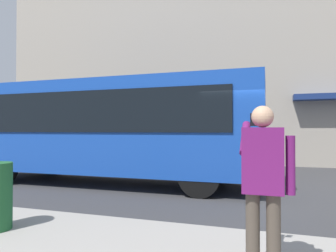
{
  "coord_description": "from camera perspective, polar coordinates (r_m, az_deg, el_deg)",
  "views": [
    {
      "loc": [
        -0.24,
        8.13,
        1.6
      ],
      "look_at": [
        2.45,
        -0.15,
        1.72
      ],
      "focal_mm": 32.81,
      "sensor_mm": 36.0,
      "label": 1
    }
  ],
  "objects": [
    {
      "name": "pedestrian_photographer",
      "position": [
        3.27,
        17.26,
        -8.86
      ],
      "size": [
        0.53,
        0.52,
        1.7
      ],
      "color": "#4C4238",
      "rests_on": "sidewalk_curb"
    },
    {
      "name": "building_facade_far",
      "position": [
        15.56,
        17.06,
        15.6
      ],
      "size": [
        28.0,
        1.55,
        12.0
      ],
      "color": "#A89E8E",
      "rests_on": "ground_plane"
    },
    {
      "name": "ground_plane",
      "position": [
        8.29,
        16.35,
        -11.9
      ],
      "size": [
        60.0,
        60.0,
        0.0
      ],
      "primitive_type": "plane",
      "color": "#38383A"
    },
    {
      "name": "red_bus",
      "position": [
        9.45,
        -10.91,
        -0.29
      ],
      "size": [
        9.05,
        2.54,
        3.08
      ],
      "color": "#1947AD",
      "rests_on": "ground_plane"
    }
  ]
}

